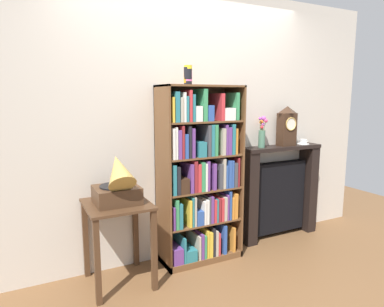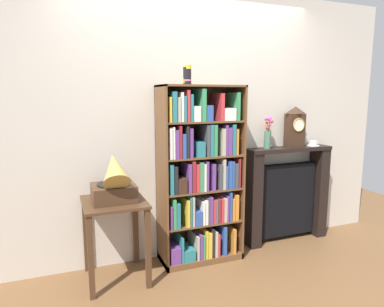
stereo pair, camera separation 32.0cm
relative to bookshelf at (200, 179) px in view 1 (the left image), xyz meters
The scene contains 10 objects.
ground_plane 0.82m from the bookshelf, 86.07° to the right, with size 7.30×6.40×0.02m, color brown.
wall_back 0.56m from the bookshelf, 62.20° to the left, with size 4.30×0.08×2.60m, color beige.
bookshelf is the anchor object (origin of this frame).
cup_stack 0.97m from the bookshelf, 168.81° to the right, with size 0.07×0.07×0.17m.
side_table_left 0.87m from the bookshelf, behind, with size 0.52×0.55×0.71m.
gramophone 0.84m from the bookshelf, behind, with size 0.35×0.43×0.47m.
fireplace_mantel 1.11m from the bookshelf, ahead, with size 0.98×0.22×1.04m.
mantel_clock 1.22m from the bookshelf, ahead, with size 0.19×0.13×0.43m.
flower_vase 0.89m from the bookshelf, ahead, with size 0.10×0.14×0.34m.
teacup_with_saucer 1.41m from the bookshelf, ahead, with size 0.14×0.14×0.06m.
Camera 1 is at (-1.52, -2.69, 1.58)m, focal length 32.18 mm.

